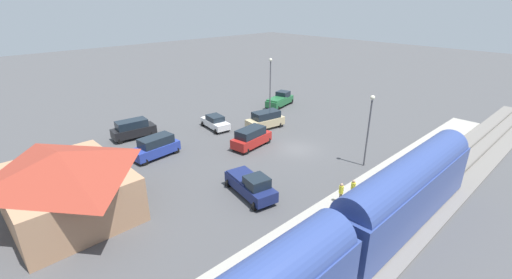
{
  "coord_description": "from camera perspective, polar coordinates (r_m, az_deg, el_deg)",
  "views": [
    {
      "loc": [
        -21.95,
        27.18,
        15.37
      ],
      "look_at": [
        3.32,
        3.06,
        1.0
      ],
      "focal_mm": 24.15,
      "sensor_mm": 36.0,
      "label": 1
    }
  ],
  "objects": [
    {
      "name": "pickup_green",
      "position": [
        52.95,
        4.0,
        6.59
      ],
      "size": [
        3.15,
        5.71,
        2.14
      ],
      "color": "#236638",
      "rests_on": "ground"
    },
    {
      "name": "light_pole_lot_center",
      "position": [
        46.98,
        2.38,
        9.67
      ],
      "size": [
        0.44,
        0.44,
        8.09
      ],
      "color": "#515156",
      "rests_on": "ground"
    },
    {
      "name": "suv_black",
      "position": [
        42.96,
        -19.69,
        1.68
      ],
      "size": [
        2.48,
        5.08,
        2.22
      ],
      "color": "black",
      "rests_on": "ground"
    },
    {
      "name": "ground_plane",
      "position": [
        38.17,
        6.78,
        -1.55
      ],
      "size": [
        200.0,
        200.0,
        0.0
      ],
      "primitive_type": "plane",
      "color": "#4C4C4F"
    },
    {
      "name": "pedestrian_waiting_far",
      "position": [
        28.9,
        15.78,
        -7.75
      ],
      "size": [
        0.36,
        0.36,
        1.71
      ],
      "color": "brown",
      "rests_on": "platform"
    },
    {
      "name": "station_building",
      "position": [
        29.33,
        -29.09,
        -6.25
      ],
      "size": [
        10.7,
        8.73,
        5.24
      ],
      "color": "tan",
      "rests_on": "ground"
    },
    {
      "name": "suv_tan",
      "position": [
        43.61,
        1.58,
        3.32
      ],
      "size": [
        2.74,
        5.15,
        2.22
      ],
      "color": "#C6B284",
      "rests_on": "ground"
    },
    {
      "name": "platform",
      "position": [
        33.36,
        20.12,
        -6.28
      ],
      "size": [
        3.2,
        46.0,
        0.3
      ],
      "color": "#A8A399",
      "rests_on": "ground"
    },
    {
      "name": "pickup_navy",
      "position": [
        28.8,
        -0.86,
        -7.51
      ],
      "size": [
        5.67,
        3.27,
        2.14
      ],
      "color": "navy",
      "rests_on": "ground"
    },
    {
      "name": "railway_track",
      "position": [
        32.17,
        26.45,
        -8.58
      ],
      "size": [
        4.8,
        70.0,
        0.3
      ],
      "color": "slate",
      "rests_on": "ground"
    },
    {
      "name": "pedestrian_on_platform",
      "position": [
        28.19,
        13.91,
        -8.36
      ],
      "size": [
        0.36,
        0.36,
        1.71
      ],
      "color": "brown",
      "rests_on": "platform"
    },
    {
      "name": "suv_red",
      "position": [
        37.96,
        -0.8,
        0.36
      ],
      "size": [
        2.57,
        5.11,
        2.22
      ],
      "color": "red",
      "rests_on": "ground"
    },
    {
      "name": "light_pole_near_platform",
      "position": [
        34.17,
        18.26,
        2.75
      ],
      "size": [
        0.44,
        0.44,
        7.16
      ],
      "color": "#515156",
      "rests_on": "ground"
    },
    {
      "name": "suv_blue",
      "position": [
        37.08,
        -16.27,
        -1.14
      ],
      "size": [
        2.39,
        5.06,
        2.22
      ],
      "color": "#283D9E",
      "rests_on": "ground"
    },
    {
      "name": "sedan_white",
      "position": [
        43.82,
        -6.77,
        2.89
      ],
      "size": [
        4.71,
        2.74,
        1.74
      ],
      "color": "white",
      "rests_on": "ground"
    }
  ]
}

